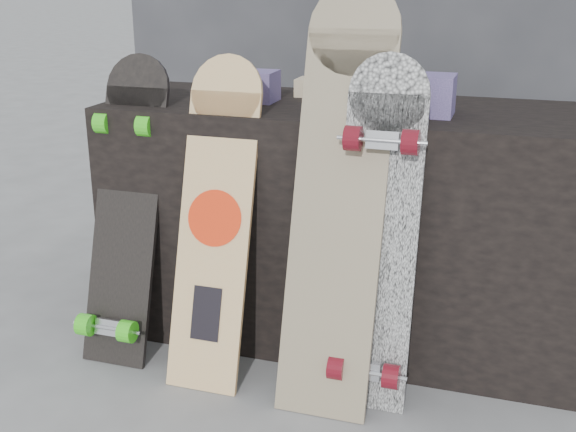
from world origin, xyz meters
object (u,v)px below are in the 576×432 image
(vendor_table, at_px, (350,223))
(longboard_celtic, at_px, (340,187))
(longboard_geisha, at_px, (216,213))
(skateboard_dark, at_px, (125,205))
(longboard_cascadia, at_px, (377,232))

(vendor_table, height_order, longboard_celtic, longboard_celtic)
(longboard_geisha, distance_m, longboard_celtic, 0.40)
(longboard_geisha, height_order, skateboard_dark, longboard_geisha)
(longboard_geisha, bearing_deg, skateboard_dark, 172.56)
(longboard_cascadia, distance_m, skateboard_dark, 0.83)
(longboard_cascadia, bearing_deg, longboard_geisha, 178.94)
(vendor_table, bearing_deg, longboard_cascadia, -66.34)
(vendor_table, height_order, longboard_cascadia, longboard_cascadia)
(longboard_geisha, xyz_separation_m, longboard_cascadia, (0.50, -0.01, -0.00))
(vendor_table, relative_size, longboard_cascadia, 1.59)
(skateboard_dark, bearing_deg, vendor_table, 25.44)
(longboard_geisha, distance_m, longboard_cascadia, 0.50)
(longboard_geisha, xyz_separation_m, longboard_celtic, (0.38, 0.01, 0.11))
(skateboard_dark, bearing_deg, longboard_celtic, -2.43)
(longboard_celtic, height_order, longboard_cascadia, longboard_celtic)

